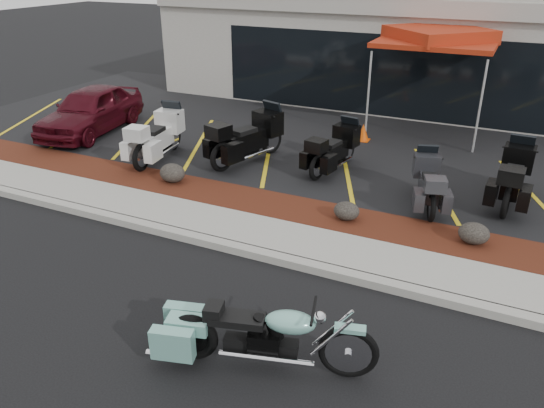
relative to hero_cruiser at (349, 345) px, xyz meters
The scene contains 18 objects.
ground 2.70m from the hero_cruiser, 149.64° to the left, with size 90.00×90.00×0.00m, color black.
curb 3.23m from the hero_cruiser, 135.58° to the left, with size 24.00×0.25×0.15m, color gray.
sidewalk 3.75m from the hero_cruiser, 127.86° to the left, with size 24.00×1.20×0.15m, color gray.
mulch_bed 4.75m from the hero_cruiser, 118.90° to the left, with size 24.00×1.20×0.16m, color #38160C.
upper_lot 9.82m from the hero_cruiser, 103.47° to the left, with size 26.00×9.60×0.15m, color black.
dealership_building 16.04m from the hero_cruiser, 98.22° to the left, with size 18.00×8.16×4.00m.
boulder_left 7.10m from the hero_cruiser, 143.38° to the left, with size 0.63×0.52×0.44m, color black.
boulder_mid 4.32m from the hero_cruiser, 108.28° to the left, with size 0.53×0.44×0.37m, color black.
boulder_right 4.32m from the hero_cruiser, 75.31° to the left, with size 0.57×0.47×0.40m, color black.
hero_cruiser is the anchor object (origin of this frame).
touring_white 9.38m from the hero_cruiser, 138.54° to the left, with size 2.36×0.90×1.37m, color silver, non-canonical shape.
touring_black_front 8.35m from the hero_cruiser, 122.16° to the left, with size 2.47×0.94×1.44m, color black, non-canonical shape.
touring_black_mid 7.70m from the hero_cruiser, 108.00° to the left, with size 2.10×0.80×1.22m, color black, non-canonical shape.
touring_grey 6.15m from the hero_cruiser, 91.96° to the left, with size 1.97×0.75×1.15m, color #28292D, non-canonical shape.
touring_black_rear 7.38m from the hero_cruiser, 77.17° to the left, with size 2.28×0.87×1.32m, color black, non-canonical shape.
parked_car 12.09m from the hero_cruiser, 147.49° to the left, with size 1.61×4.00×1.36m, color #3F0912.
traffic_cone 9.55m from the hero_cruiser, 105.28° to the left, with size 0.36×0.36×0.49m, color #D84807.
popup_canopy 11.31m from the hero_cruiser, 95.25° to the left, with size 3.77×3.77×3.03m.
Camera 1 is at (3.68, -6.61, 5.06)m, focal length 35.00 mm.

